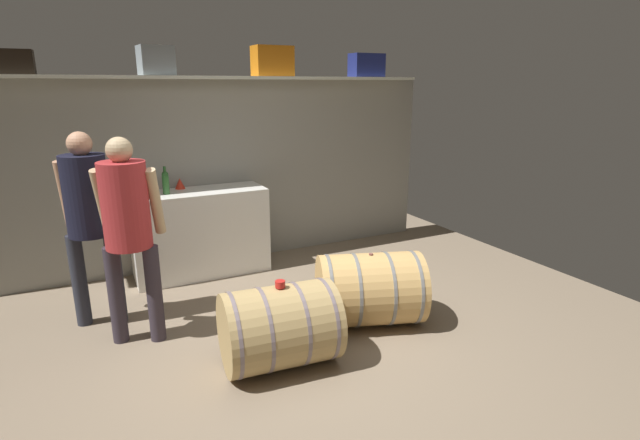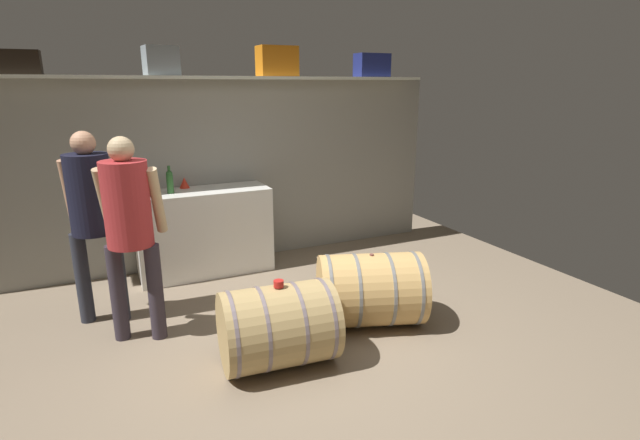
{
  "view_description": "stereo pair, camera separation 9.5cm",
  "coord_description": "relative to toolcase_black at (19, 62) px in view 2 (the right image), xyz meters",
  "views": [
    {
      "loc": [
        -1.44,
        -3.02,
        2.04
      ],
      "look_at": [
        0.22,
        0.28,
        1.0
      ],
      "focal_mm": 27.16,
      "sensor_mm": 36.0,
      "label": 1
    },
    {
      "loc": [
        -1.35,
        -3.06,
        2.04
      ],
      "look_at": [
        0.22,
        0.28,
        1.0
      ],
      "focal_mm": 27.16,
      "sensor_mm": 36.0,
      "label": 2
    }
  ],
  "objects": [
    {
      "name": "wine_bottle_green",
      "position": [
        1.2,
        -0.2,
        -1.16
      ],
      "size": [
        0.07,
        0.07,
        0.29
      ],
      "color": "#275726",
      "rests_on": "work_cabinet"
    },
    {
      "name": "toolcase_orange",
      "position": [
        2.49,
        0.0,
        0.05
      ],
      "size": [
        0.43,
        0.26,
        0.33
      ],
      "primitive_type": "cube",
      "rotation": [
        0.0,
        0.0,
        0.0
      ],
      "color": "orange",
      "rests_on": "high_shelf_board"
    },
    {
      "name": "back_wall_panel",
      "position": [
        1.86,
        0.15,
        -1.19
      ],
      "size": [
        5.34,
        0.1,
        2.09
      ],
      "primitive_type": "cube",
      "color": "gray",
      "rests_on": "ground"
    },
    {
      "name": "toolcase_navy",
      "position": [
        3.73,
        0.0,
        0.03
      ],
      "size": [
        0.41,
        0.23,
        0.28
      ],
      "primitive_type": "cube",
      "rotation": [
        0.0,
        0.0,
        -0.01
      ],
      "color": "navy",
      "rests_on": "high_shelf_board"
    },
    {
      "name": "toolcase_black",
      "position": [
        0.0,
        0.0,
        0.0
      ],
      "size": [
        0.36,
        0.2,
        0.22
      ],
      "primitive_type": "cube",
      "rotation": [
        0.0,
        0.0,
        -0.04
      ],
      "color": "black",
      "rests_on": "high_shelf_board"
    },
    {
      "name": "visitor_tasting",
      "position": [
        0.45,
        -0.95,
        -1.2
      ],
      "size": [
        0.54,
        0.44,
        1.68
      ],
      "rotation": [
        0.0,
        0.0,
        -0.33
      ],
      "color": "#2A2C37",
      "rests_on": "ground"
    },
    {
      "name": "toolcase_grey",
      "position": [
        1.24,
        0.0,
        0.04
      ],
      "size": [
        0.34,
        0.31,
        0.29
      ],
      "primitive_type": "cube",
      "rotation": [
        0.0,
        0.0,
        0.07
      ],
      "color": "gray",
      "rests_on": "high_shelf_board"
    },
    {
      "name": "wine_glass",
      "position": [
        0.93,
        -0.01,
        -1.19
      ],
      "size": [
        0.08,
        0.08,
        0.14
      ],
      "color": "white",
      "rests_on": "work_cabinet"
    },
    {
      "name": "ground_plane",
      "position": [
        1.86,
        -1.67,
        -2.24
      ],
      "size": [
        6.54,
        8.06,
        0.02
      ],
      "primitive_type": "cube",
      "color": "#7E6D58"
    },
    {
      "name": "tasting_cup",
      "position": [
        1.62,
        -2.28,
        -1.58
      ],
      "size": [
        0.07,
        0.07,
        0.05
      ],
      "primitive_type": "cylinder",
      "color": "red",
      "rests_on": "wine_barrel_near"
    },
    {
      "name": "winemaker_pouring",
      "position": [
        0.7,
        -1.42,
        -1.21
      ],
      "size": [
        0.55,
        0.47,
        1.67
      ],
      "rotation": [
        0.0,
        0.0,
        -0.37
      ],
      "color": "#322B35",
      "rests_on": "ground"
    },
    {
      "name": "work_cabinet",
      "position": [
        1.52,
        -0.18,
        -1.76
      ],
      "size": [
        1.43,
        0.54,
        0.94
      ],
      "primitive_type": "cube",
      "color": "white",
      "rests_on": "ground"
    },
    {
      "name": "wine_barrel_near",
      "position": [
        1.6,
        -2.28,
        -1.92
      ],
      "size": [
        0.88,
        0.69,
        0.63
      ],
      "rotation": [
        0.0,
        0.0,
        -0.09
      ],
      "color": "tan",
      "rests_on": "ground"
    },
    {
      "name": "high_shelf_board",
      "position": [
        1.86,
        0.0,
        -0.12
      ],
      "size": [
        4.92,
        0.4,
        0.03
      ],
      "primitive_type": "cube",
      "color": "silver",
      "rests_on": "back_wall_panel"
    },
    {
      "name": "red_funnel",
      "position": [
        1.38,
        0.01,
        -1.23
      ],
      "size": [
        0.11,
        0.11,
        0.12
      ],
      "primitive_type": "cone",
      "color": "red",
      "rests_on": "work_cabinet"
    },
    {
      "name": "wine_barrel_far",
      "position": [
        2.56,
        -2.02,
        -1.91
      ],
      "size": [
        1.05,
        0.89,
        0.65
      ],
      "rotation": [
        0.0,
        0.0,
        -0.33
      ],
      "color": "tan",
      "rests_on": "ground"
    }
  ]
}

